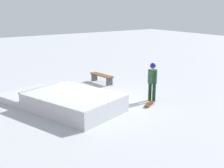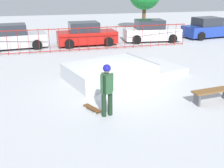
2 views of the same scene
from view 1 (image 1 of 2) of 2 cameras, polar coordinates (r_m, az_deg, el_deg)
The scene contains 5 objects.
ground_plane at distance 12.96m, azimuth -2.50°, elevation -3.62°, with size 60.00×60.00×0.00m, color #B7BABF.
skate_ramp at distance 12.34m, azimuth -8.99°, elevation -3.22°, with size 5.94×4.13×0.74m.
skater at distance 13.03m, azimuth 7.81°, elevation 0.96°, with size 0.43×0.42×1.73m.
skateboard at distance 12.68m, azimuth 7.24°, elevation -3.80°, with size 0.55×0.80×0.09m.
park_bench at distance 16.11m, azimuth -2.02°, elevation 1.42°, with size 1.64×0.59×0.48m.
Camera 1 is at (-10.44, 6.47, 4.13)m, focal length 47.31 mm.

